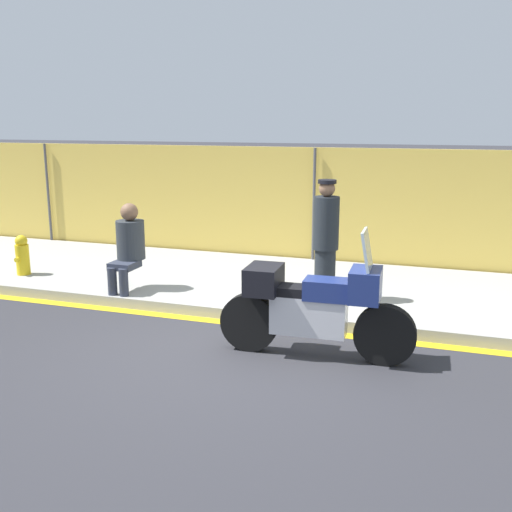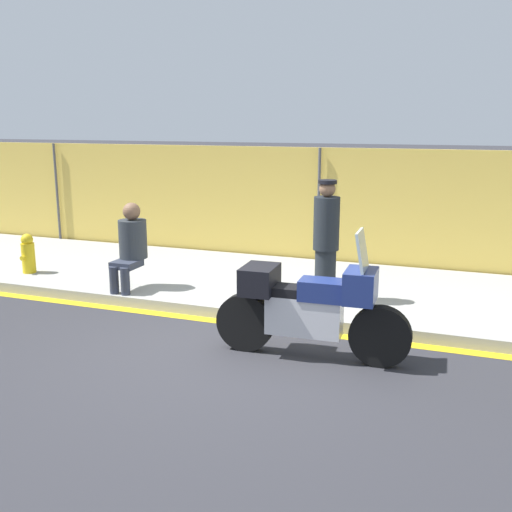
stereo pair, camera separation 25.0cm
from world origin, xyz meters
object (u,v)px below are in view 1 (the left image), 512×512
at_px(officer_standing, 326,239).
at_px(person_seated_on_curb, 129,243).
at_px(fire_hydrant, 22,255).
at_px(motorcycle, 314,306).

bearing_deg(officer_standing, person_seated_on_curb, -172.08).
relative_size(officer_standing, fire_hydrant, 2.58).
bearing_deg(officer_standing, fire_hydrant, -177.87).
height_order(motorcycle, fire_hydrant, motorcycle).
bearing_deg(motorcycle, fire_hydrant, 160.86).
bearing_deg(person_seated_on_curb, officer_standing, 7.92).
xyz_separation_m(officer_standing, person_seated_on_curb, (-2.79, -0.39, -0.16)).
xyz_separation_m(person_seated_on_curb, fire_hydrant, (-2.06, 0.21, -0.37)).
distance_m(motorcycle, person_seated_on_curb, 3.31).
height_order(motorcycle, officer_standing, officer_standing).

